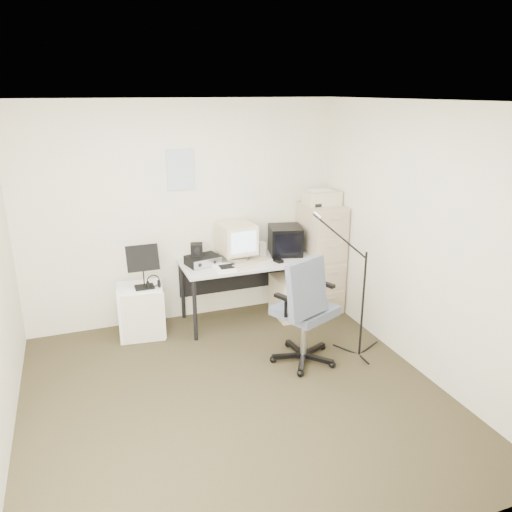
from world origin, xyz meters
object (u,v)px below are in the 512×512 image
object	(u,v)px
filing_cabinet	(320,257)
side_cart	(141,311)
office_chair	(305,308)
desk	(247,290)

from	to	relation	value
filing_cabinet	side_cart	bearing A→B (deg)	-179.59
filing_cabinet	office_chair	xyz separation A→B (m)	(-0.75, -1.13, -0.08)
side_cart	filing_cabinet	bearing A→B (deg)	7.06
office_chair	side_cart	bearing A→B (deg)	118.50
office_chair	filing_cabinet	bearing A→B (deg)	32.84
desk	office_chair	xyz separation A→B (m)	(0.20, -1.10, 0.20)
desk	office_chair	distance (m)	1.13
filing_cabinet	desk	distance (m)	0.99
office_chair	side_cart	xyz separation A→B (m)	(-1.43, 1.11, -0.28)
filing_cabinet	office_chair	distance (m)	1.36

